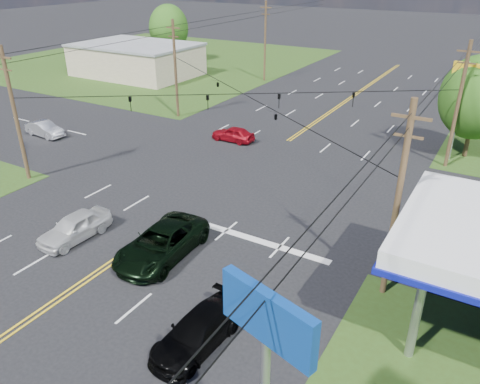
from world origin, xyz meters
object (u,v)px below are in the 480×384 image
Objects in this scene: pickup_dkgreen at (162,243)px; pole_left_far at (265,41)px; tree_far_l at (169,28)px; tree_right_a at (477,98)px; pole_sw at (15,114)px; pole_nw at (175,68)px; polesign_se at (266,357)px; retail_nw at (137,61)px; pole_se at (397,201)px; pole_ne at (458,104)px; pickup_white at (75,227)px; suv_black at (198,331)px; sedan_silver at (45,129)px.

pole_left_far is at bearing 107.34° from pickup_dkgreen.
tree_right_a is at bearing -23.50° from tree_far_l.
pole_sw is at bearing -65.14° from tree_far_l.
polesign_se is (26.00, -30.43, 1.77)m from pole_nw.
pole_sw is at bearing -61.26° from retail_nw.
tree_far_l is at bearing 114.86° from pole_sw.
pole_sw is 26.00m from pole_se.
pole_ne is 0.95× the size of pole_left_far.
tree_far_l is (-19.00, 41.00, 0.28)m from pole_sw.
pole_se is at bearing -90.00° from pole_ne.
pole_ne is at bearing 90.00° from polesign_se.
pickup_white is at bearing -126.79° from pole_ne.
pickup_dkgreen is at bearing -69.53° from pole_left_far.
retail_nw is 1.68× the size of pole_ne.
polesign_se reaches higher than tree_right_a.
pole_nw is at bearing -37.41° from retail_nw.
pickup_dkgreen is (33.93, -43.98, -4.35)m from tree_far_l.
pole_ne is 2.15× the size of pickup_white.
polesign_se reaches higher than pickup_dkgreen.
suv_black is (-5.66, -7.33, -4.22)m from pole_se.
pole_nw is 40.07m from polesign_se.
tree_right_a is (27.00, 3.00, -0.05)m from pole_nw.
pole_left_far reaches higher than pickup_white.
pole_nw is 1.57× the size of pickup_dkgreen.
pickup_white is 19.58m from sedan_silver.
pole_ne reaches higher than suv_black.
pickup_dkgreen is at bearing 139.52° from polesign_se.
suv_black is 9.69m from polesign_se.
sedan_silver is (-6.71, -30.08, -4.49)m from pole_left_far.
polesign_se is at bearing -45.29° from retail_nw.
pole_left_far is (-26.00, 19.00, 0.25)m from pole_ne.
pickup_white is at bearing -124.92° from tree_right_a.
tree_right_a is (1.00, 21.00, -0.05)m from pole_se.
pickup_dkgreen is at bearing 144.77° from suv_black.
pole_se reaches higher than suv_black.
tree_far_l reaches higher than suv_black.
pole_nw is at bearing 130.51° from polesign_se.
retail_nw is 1.68× the size of pole_nw.
polesign_se reaches higher than suv_black.
pole_nw is at bearing 90.00° from pole_sw.
suv_black is at bearing -41.91° from pickup_dkgreen.
retail_nw is 53.53m from suv_black.
pole_nw is 26.00m from pole_ne.
pole_se is 18.00m from pole_ne.
sedan_silver is at bearing -66.86° from retail_nw.
pickup_white is (-17.50, -25.07, -4.11)m from tree_right_a.
retail_nw is at bearing 144.21° from pole_se.
polesign_se is at bearing -49.49° from pole_nw.
pole_nw reaches higher than pickup_dkgreen.
tree_right_a is at bearing -30.65° from pole_left_far.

